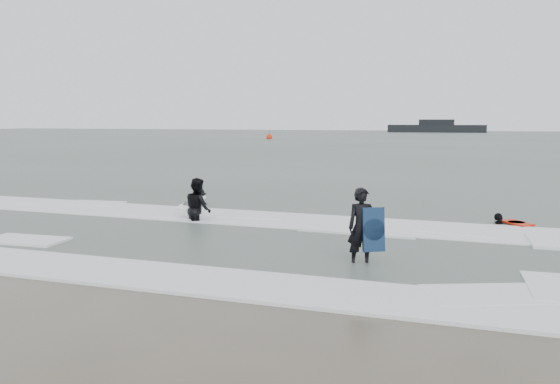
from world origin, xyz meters
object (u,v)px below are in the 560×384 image
(surfer_centre, at_px, (361,265))
(surfer_right_near, at_px, (499,225))
(surfer_wading, at_px, (198,222))
(buoy, at_px, (269,137))
(vessel_horizon, at_px, (436,128))
(surfer_breaker, at_px, (200,206))

(surfer_centre, distance_m, surfer_right_near, 6.75)
(surfer_wading, bearing_deg, surfer_right_near, -119.33)
(surfer_centre, bearing_deg, surfer_right_near, 36.62)
(buoy, bearing_deg, surfer_right_near, -64.41)
(surfer_centre, height_order, surfer_right_near, surfer_centre)
(surfer_right_near, relative_size, vessel_horizon, 0.06)
(surfer_wading, xyz_separation_m, surfer_breaker, (-1.47, 2.91, 0.00))
(buoy, bearing_deg, vessel_horizon, 69.30)
(surfer_wading, height_order, buoy, buoy)
(surfer_breaker, bearing_deg, vessel_horizon, 89.08)
(surfer_wading, height_order, vessel_horizon, vessel_horizon)
(surfer_centre, relative_size, buoy, 1.06)
(surfer_wading, height_order, surfer_right_near, surfer_wading)
(surfer_breaker, relative_size, vessel_horizon, 0.06)
(surfer_centre, height_order, surfer_wading, surfer_wading)
(surfer_breaker, distance_m, vessel_horizon, 130.85)
(surfer_centre, distance_m, buoy, 80.67)
(surfer_breaker, distance_m, buoy, 72.15)
(buoy, xyz_separation_m, vessel_horizon, (23.54, 62.31, 0.84))
(surfer_wading, bearing_deg, surfer_centre, -165.77)
(surfer_centre, distance_m, surfer_wading, 6.81)
(surfer_breaker, distance_m, surfer_right_near, 10.43)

